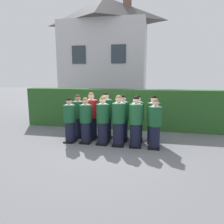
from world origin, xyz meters
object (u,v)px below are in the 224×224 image
object	(u,v)px
student_rear_row_4	(137,119)
student_rear_row_2	(106,117)
student_rear_row_3	(123,119)
student_front_row_5	(155,125)
student_rear_row_0	(78,117)
student_in_red_blazer	(91,117)
student_front_row_2	(103,122)
student_front_row_1	(86,121)
student_front_row_3	(119,122)
student_front_row_0	(70,121)
student_rear_row_5	(153,120)
student_front_row_4	(136,123)

from	to	relation	value
student_rear_row_4	student_rear_row_2	bearing A→B (deg)	-179.79
student_rear_row_3	student_front_row_5	bearing A→B (deg)	-29.18
student_rear_row_0	student_in_red_blazer	size ratio (longest dim) A/B	0.95
student_front_row_2	student_rear_row_4	bearing A→B (deg)	25.72
student_front_row_1	student_rear_row_0	bearing A→B (deg)	130.39
student_front_row_2	student_front_row_3	bearing A→B (deg)	-3.96
student_rear_row_0	student_rear_row_3	xyz separation A→B (m)	(1.65, -0.04, 0.01)
student_front_row_0	student_rear_row_2	xyz separation A→B (m)	(1.13, 0.53, 0.09)
student_front_row_1	student_rear_row_5	size ratio (longest dim) A/B	0.96
student_front_row_3	student_rear_row_2	distance (m)	0.79
student_front_row_1	student_rear_row_3	size ratio (longest dim) A/B	0.96
student_front_row_4	student_in_red_blazer	size ratio (longest dim) A/B	0.98
student_rear_row_4	student_rear_row_0	bearing A→B (deg)	178.55
student_front_row_4	student_rear_row_5	world-z (taller)	student_front_row_4
student_front_row_1	student_rear_row_4	xyz separation A→B (m)	(1.68, 0.51, 0.04)
student_front_row_3	student_in_red_blazer	bearing A→B (deg)	153.09
student_front_row_0	student_front_row_2	bearing A→B (deg)	0.68
student_front_row_2	student_front_row_4	world-z (taller)	student_front_row_4
student_rear_row_5	student_rear_row_0	bearing A→B (deg)	178.00
student_front_row_1	student_front_row_4	size ratio (longest dim) A/B	0.95
student_front_row_1	student_front_row_3	world-z (taller)	student_front_row_3
student_front_row_5	student_rear_row_4	size ratio (longest dim) A/B	0.97
student_rear_row_3	student_rear_row_5	bearing A→B (deg)	-2.76
student_front_row_1	student_rear_row_3	xyz separation A→B (m)	(1.17, 0.52, 0.03)
student_front_row_0	student_rear_row_4	distance (m)	2.31
student_front_row_2	student_front_row_3	size ratio (longest dim) A/B	0.97
student_front_row_4	student_rear_row_4	world-z (taller)	student_front_row_4
student_in_red_blazer	student_rear_row_3	size ratio (longest dim) A/B	1.04
student_front_row_0	student_front_row_5	distance (m)	2.83
student_front_row_3	student_front_row_5	world-z (taller)	student_front_row_3
student_rear_row_5	student_rear_row_2	bearing A→B (deg)	178.76
student_front_row_5	student_rear_row_0	xyz separation A→B (m)	(-2.74, 0.65, 0.01)
student_front_row_1	student_front_row_3	size ratio (longest dim) A/B	0.94
student_front_row_5	student_rear_row_0	world-z (taller)	student_rear_row_0
student_front_row_2	student_front_row_3	world-z (taller)	student_front_row_3
student_front_row_4	student_rear_row_5	size ratio (longest dim) A/B	1.01
student_rear_row_3	student_front_row_0	bearing A→B (deg)	-162.41
student_rear_row_4	student_front_row_1	bearing A→B (deg)	-163.26
student_front_row_3	student_front_row_4	bearing A→B (deg)	-0.22
student_front_row_3	student_rear_row_0	bearing A→B (deg)	159.01
student_front_row_4	student_rear_row_4	xyz separation A→B (m)	(0.00, 0.56, -0.01)
student_in_red_blazer	student_rear_row_4	xyz separation A→B (m)	(1.64, 0.01, -0.03)
student_rear_row_0	student_rear_row_5	world-z (taller)	student_rear_row_5
student_front_row_3	student_rear_row_3	size ratio (longest dim) A/B	1.02
student_rear_row_3	student_front_row_3	bearing A→B (deg)	-94.50
student_front_row_5	student_rear_row_0	size ratio (longest dim) A/B	0.99
student_rear_row_2	student_rear_row_4	distance (m)	1.11
student_rear_row_0	student_in_red_blazer	world-z (taller)	student_in_red_blazer
student_in_red_blazer	student_rear_row_3	xyz separation A→B (m)	(1.13, 0.02, -0.03)
student_front_row_5	student_front_row_2	bearing A→B (deg)	177.44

